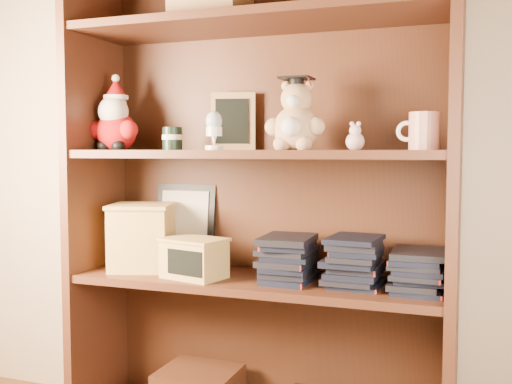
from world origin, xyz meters
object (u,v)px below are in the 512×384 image
(grad_teddy_bear, at_px, (296,122))
(teacher_mug, at_px, (423,131))
(treats_box, at_px, (142,236))
(bookcase, at_px, (261,204))

(grad_teddy_bear, distance_m, teacher_mug, 0.37)
(grad_teddy_bear, xyz_separation_m, treats_box, (-0.54, 0.01, -0.37))
(teacher_mug, xyz_separation_m, treats_box, (-0.90, -0.00, -0.34))
(bookcase, distance_m, teacher_mug, 0.55)
(grad_teddy_bear, bearing_deg, treats_box, 179.38)
(teacher_mug, height_order, treats_box, teacher_mug)
(grad_teddy_bear, relative_size, treats_box, 0.89)
(bookcase, relative_size, grad_teddy_bear, 7.15)
(bookcase, xyz_separation_m, treats_box, (-0.40, -0.05, -0.12))
(bookcase, relative_size, teacher_mug, 13.42)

